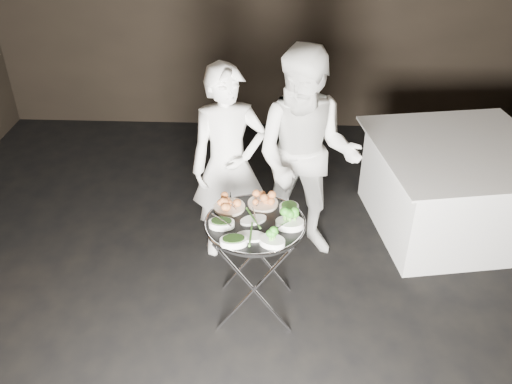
{
  "coord_description": "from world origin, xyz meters",
  "views": [
    {
      "loc": [
        0.24,
        -2.56,
        2.96
      ],
      "look_at": [
        0.11,
        0.5,
        0.95
      ],
      "focal_mm": 38.0,
      "sensor_mm": 36.0,
      "label": 1
    }
  ],
  "objects_px": {
    "waiter_left": "(229,165)",
    "dining_table": "(453,188)",
    "tray_stand": "(255,264)",
    "serving_tray": "(255,224)",
    "waiter_right": "(306,157)"
  },
  "relations": [
    {
      "from": "tray_stand",
      "to": "serving_tray",
      "type": "xyz_separation_m",
      "value": [
        0.0,
        0.0,
        0.35
      ]
    },
    {
      "from": "waiter_left",
      "to": "waiter_right",
      "type": "bearing_deg",
      "value": -11.37
    },
    {
      "from": "tray_stand",
      "to": "waiter_right",
      "type": "xyz_separation_m",
      "value": [
        0.36,
        0.76,
        0.44
      ]
    },
    {
      "from": "waiter_left",
      "to": "dining_table",
      "type": "xyz_separation_m",
      "value": [
        1.92,
        0.39,
        -0.41
      ]
    },
    {
      "from": "serving_tray",
      "to": "dining_table",
      "type": "xyz_separation_m",
      "value": [
        1.68,
        1.12,
        -0.39
      ]
    },
    {
      "from": "serving_tray",
      "to": "waiter_left",
      "type": "xyz_separation_m",
      "value": [
        -0.24,
        0.73,
        0.02
      ]
    },
    {
      "from": "tray_stand",
      "to": "serving_tray",
      "type": "distance_m",
      "value": 0.35
    },
    {
      "from": "waiter_left",
      "to": "tray_stand",
      "type": "bearing_deg",
      "value": -86.18
    },
    {
      "from": "tray_stand",
      "to": "waiter_left",
      "type": "height_order",
      "value": "waiter_left"
    },
    {
      "from": "waiter_right",
      "to": "serving_tray",
      "type": "bearing_deg",
      "value": -105.04
    },
    {
      "from": "waiter_left",
      "to": "waiter_right",
      "type": "relative_size",
      "value": 0.93
    },
    {
      "from": "serving_tray",
      "to": "waiter_left",
      "type": "bearing_deg",
      "value": 108.24
    },
    {
      "from": "serving_tray",
      "to": "tray_stand",
      "type": "bearing_deg",
      "value": 180.0
    },
    {
      "from": "tray_stand",
      "to": "waiter_right",
      "type": "height_order",
      "value": "waiter_right"
    },
    {
      "from": "tray_stand",
      "to": "waiter_left",
      "type": "distance_m",
      "value": 0.85
    }
  ]
}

